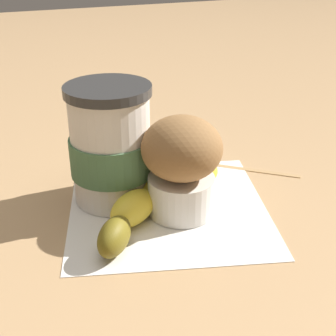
% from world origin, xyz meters
% --- Properties ---
extents(ground_plane, '(3.00, 3.00, 0.00)m').
position_xyz_m(ground_plane, '(0.00, 0.00, 0.00)').
color(ground_plane, tan).
extents(paper_napkin, '(0.26, 0.26, 0.00)m').
position_xyz_m(paper_napkin, '(0.00, 0.00, 0.00)').
color(paper_napkin, white).
rests_on(paper_napkin, ground_plane).
extents(coffee_cup, '(0.09, 0.09, 0.13)m').
position_xyz_m(coffee_cup, '(-0.05, 0.04, 0.06)').
color(coffee_cup, silver).
rests_on(coffee_cup, paper_napkin).
extents(muffin, '(0.08, 0.08, 0.11)m').
position_xyz_m(muffin, '(0.01, -0.01, 0.06)').
color(muffin, white).
rests_on(muffin, paper_napkin).
extents(banana, '(0.18, 0.13, 0.03)m').
position_xyz_m(banana, '(-0.02, -0.01, 0.02)').
color(banana, yellow).
rests_on(banana, paper_napkin).
extents(wooden_stirrer, '(0.09, 0.07, 0.00)m').
position_xyz_m(wooden_stirrer, '(0.14, 0.04, 0.00)').
color(wooden_stirrer, tan).
rests_on(wooden_stirrer, ground_plane).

